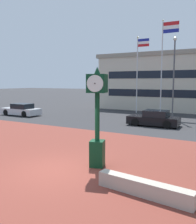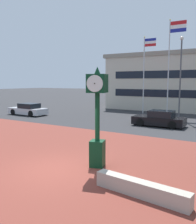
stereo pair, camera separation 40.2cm
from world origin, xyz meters
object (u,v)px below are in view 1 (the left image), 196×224
at_px(car_street_near, 21,110).
at_px(flagpole_secondary, 164,59).
at_px(car_street_mid, 154,119).
at_px(street_lamp_post, 174,70).
at_px(street_clock, 97,115).
at_px(flagpole_primary, 138,70).

distance_m(car_street_near, flagpole_secondary, 16.32).
relative_size(car_street_mid, street_lamp_post, 0.54).
xyz_separation_m(car_street_mid, flagpole_secondary, (-1.25, 7.25, 5.49)).
xyz_separation_m(street_clock, street_lamp_post, (-0.30, 15.36, 2.43)).
height_order(flagpole_primary, street_lamp_post, flagpole_primary).
bearing_deg(flagpole_primary, street_lamp_post, -31.04).
xyz_separation_m(flagpole_secondary, street_lamp_post, (1.73, -2.77, -1.40)).
distance_m(car_street_near, car_street_mid, 14.36).
distance_m(car_street_near, street_lamp_post, 16.26).
bearing_deg(street_lamp_post, flagpole_secondary, 121.96).
bearing_deg(street_lamp_post, street_clock, -88.90).
distance_m(car_street_mid, street_lamp_post, 6.09).
xyz_separation_m(street_clock, car_street_mid, (-0.77, 10.87, -1.67)).
bearing_deg(street_clock, flagpole_primary, 88.82).
bearing_deg(street_clock, street_lamp_post, 74.79).
relative_size(street_clock, flagpole_primary, 0.49).
relative_size(street_clock, car_street_mid, 1.01).
relative_size(car_street_near, flagpole_secondary, 0.44).
relative_size(street_clock, street_lamp_post, 0.54).
relative_size(car_street_mid, flagpole_secondary, 0.41).
bearing_deg(flagpole_secondary, street_lamp_post, -58.04).
bearing_deg(car_street_mid, flagpole_secondary, 8.32).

